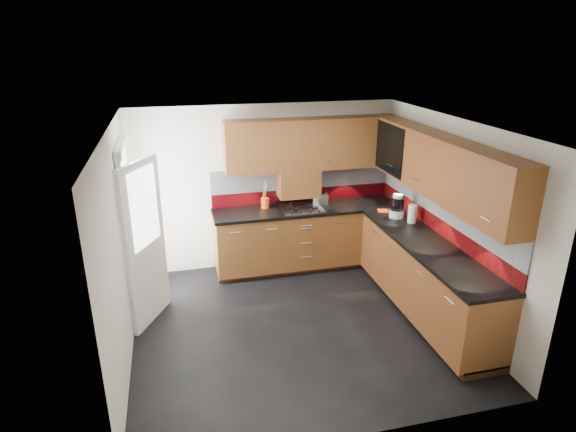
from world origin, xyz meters
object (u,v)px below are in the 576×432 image
object	(u,v)px
utensil_pot	(265,202)
toaster	(320,199)
food_processor	(397,207)
gas_hob	(301,208)

from	to	relation	value
utensil_pot	toaster	world-z (taller)	utensil_pot
utensil_pot	food_processor	size ratio (longest dim) A/B	1.30
toaster	utensil_pot	bearing A→B (deg)	178.43
utensil_pot	food_processor	bearing A→B (deg)	-25.84
utensil_pot	food_processor	distance (m)	1.86
gas_hob	utensil_pot	world-z (taller)	utensil_pot
utensil_pot	gas_hob	bearing A→B (deg)	-17.93
gas_hob	food_processor	size ratio (longest dim) A/B	1.77
utensil_pot	toaster	distance (m)	0.82
gas_hob	utensil_pot	xyz separation A→B (m)	(-0.50, 0.16, 0.08)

